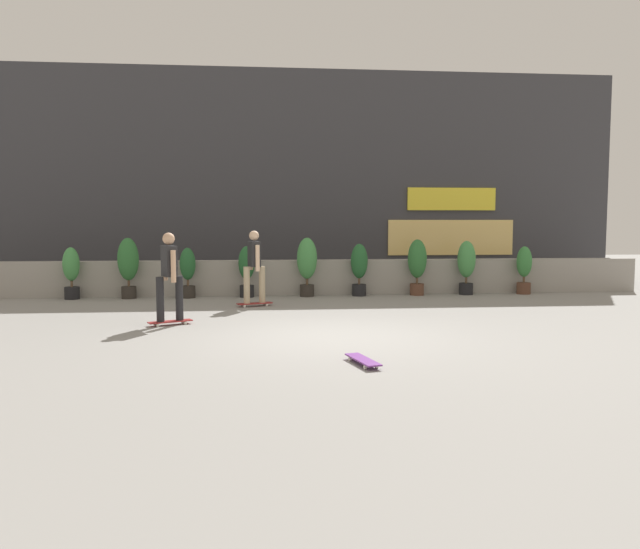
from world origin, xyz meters
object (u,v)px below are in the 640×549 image
object	(u,v)px
potted_plant_8	(524,268)
skater_far_left	(254,264)
potted_plant_5	(359,267)
potted_plant_1	(128,263)
potted_plant_3	(247,269)
potted_plant_2	(188,271)
potted_plant_7	(466,264)
potted_plant_4	(307,262)
potted_plant_0	(71,271)
skater_far_right	(169,274)
skateboard_near_camera	(363,360)
potted_plant_6	(417,263)

from	to	relation	value
potted_plant_8	skater_far_left	bearing A→B (deg)	-166.04
potted_plant_5	skater_far_left	size ratio (longest dim) A/B	0.79
potted_plant_1	potted_plant_3	world-z (taller)	potted_plant_1
potted_plant_1	skater_far_left	bearing A→B (deg)	-29.35
potted_plant_3	potted_plant_2	bearing A→B (deg)	180.00
potted_plant_3	potted_plant_7	size ratio (longest dim) A/B	0.92
potted_plant_4	potted_plant_5	distance (m)	1.34
potted_plant_3	skater_far_left	size ratio (longest dim) A/B	0.76
potted_plant_7	potted_plant_0	bearing A→B (deg)	180.00
potted_plant_1	potted_plant_4	size ratio (longest dim) A/B	1.00
potted_plant_0	potted_plant_3	world-z (taller)	potted_plant_3
potted_plant_2	skater_far_right	xyz separation A→B (m)	(0.14, -4.17, 0.26)
potted_plant_2	potted_plant_8	world-z (taller)	potted_plant_8
potted_plant_8	potted_plant_5	bearing A→B (deg)	180.00
potted_plant_2	skateboard_near_camera	bearing A→B (deg)	-67.73
potted_plant_1	potted_plant_2	world-z (taller)	potted_plant_1
potted_plant_5	potted_plant_7	world-z (taller)	potted_plant_7
potted_plant_2	potted_plant_4	distance (m)	2.98
potted_plant_7	skater_far_right	world-z (taller)	skater_far_right
potted_plant_3	skater_far_right	world-z (taller)	skater_far_right
potted_plant_5	potted_plant_7	distance (m)	2.81
potted_plant_8	potted_plant_1	bearing A→B (deg)	-180.00
potted_plant_6	potted_plant_8	world-z (taller)	potted_plant_6
potted_plant_2	potted_plant_6	xyz separation A→B (m)	(5.83, -0.00, 0.15)
potted_plant_8	skater_far_left	xyz separation A→B (m)	(-7.02, -1.75, 0.26)
potted_plant_1	potted_plant_4	xyz separation A→B (m)	(4.42, 0.00, -0.00)
potted_plant_1	potted_plant_5	bearing A→B (deg)	0.00
potted_plant_7	potted_plant_1	bearing A→B (deg)	-180.00
potted_plant_8	potted_plant_6	bearing A→B (deg)	180.00
potted_plant_8	skater_far_left	size ratio (longest dim) A/B	0.74
potted_plant_6	potted_plant_7	world-z (taller)	potted_plant_6
potted_plant_7	potted_plant_8	xyz separation A→B (m)	(1.56, 0.00, -0.12)
potted_plant_6	potted_plant_5	bearing A→B (deg)	180.00
potted_plant_2	potted_plant_8	xyz separation A→B (m)	(8.69, -0.00, 0.00)
potted_plant_1	skater_far_right	bearing A→B (deg)	-69.24
potted_plant_6	potted_plant_4	bearing A→B (deg)	180.00
potted_plant_5	skateboard_near_camera	xyz separation A→B (m)	(-1.18, -7.67, -0.69)
potted_plant_2	skater_far_right	distance (m)	4.18
potted_plant_1	potted_plant_2	size ratio (longest dim) A/B	1.20
potted_plant_4	potted_plant_5	xyz separation A→B (m)	(1.34, 0.00, -0.12)
potted_plant_6	skater_far_right	bearing A→B (deg)	-143.77
potted_plant_2	potted_plant_5	bearing A→B (deg)	-0.00
potted_plant_8	potted_plant_3	bearing A→B (deg)	180.00
potted_plant_3	potted_plant_4	bearing A→B (deg)	0.00
potted_plant_8	skateboard_near_camera	distance (m)	9.48
potted_plant_1	potted_plant_3	bearing A→B (deg)	0.00
potted_plant_5	potted_plant_3	bearing A→B (deg)	180.00
potted_plant_2	skateboard_near_camera	distance (m)	8.31
potted_plant_0	potted_plant_7	bearing A→B (deg)	-0.00
skater_far_left	potted_plant_8	bearing A→B (deg)	13.96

